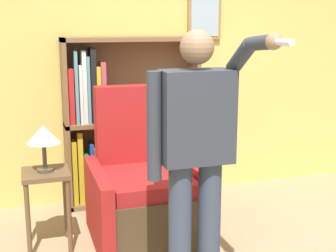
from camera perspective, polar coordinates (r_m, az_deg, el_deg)
wall_back at (r=4.76m, az=-2.08°, el=8.06°), size 8.00×0.11×2.80m
bookcase at (r=4.61m, az=-6.40°, el=0.03°), size 1.33×0.28×1.64m
armchair at (r=3.95m, az=-2.88°, el=-8.12°), size 0.89×0.91×1.24m
person_standing at (r=2.93m, az=3.43°, el=-2.74°), size 0.60×0.78×1.73m
side_table at (r=3.81m, az=-14.60°, el=-7.46°), size 0.36×0.36×0.64m
table_lamp at (r=3.69m, az=-14.96°, el=-1.21°), size 0.25×0.25×0.37m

